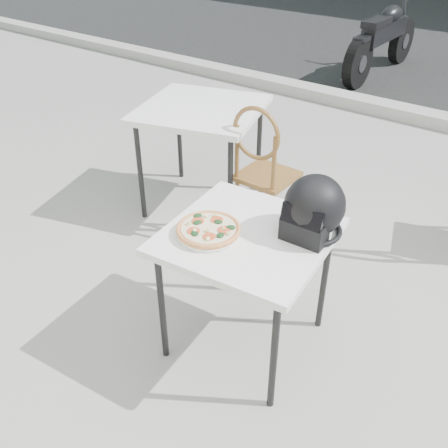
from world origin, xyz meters
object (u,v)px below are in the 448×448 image
Objects in this scene: cafe_chair_side at (262,164)px; plate at (209,233)px; cafe_table_main at (248,244)px; pizza at (209,229)px; helmet at (313,209)px; motorcycle at (383,40)px; cafe_table_side at (201,116)px.

plate is at bearing 110.96° from cafe_chair_side.
pizza is (-0.14, -0.12, 0.09)m from cafe_table_main.
plate is 1.21× the size of helmet.
pizza is at bearing -76.43° from motorcycle.
pizza is 5.14m from motorcycle.
pizza reaches higher than plate.
motorcycle is (-1.14, 5.00, -0.26)m from plate.
helmet is 1.52m from cafe_table_side.
cafe_chair_side is (-0.74, 0.74, -0.29)m from helmet.
helmet is at bearing -71.56° from motorcycle.
cafe_table_main is at bearing 40.38° from plate.
motorcycle is at bearing 104.60° from cafe_table_main.
cafe_table_side is 1.08× the size of cafe_chair_side.
cafe_table_main is at bearing -74.62° from motorcycle.
cafe_table_main is 1.44m from cafe_table_side.
motorcycle reaches higher than plate.
helmet is at bearing 38.53° from plate.
cafe_table_side is (-0.92, 1.08, 0.00)m from plate.
motorcycle is at bearing -78.08° from cafe_chair_side.
cafe_table_main is 0.79× the size of cafe_table_side.
cafe_chair_side is 0.47× the size of motorcycle.
cafe_chair_side is at bearing -5.85° from cafe_table_side.
plate is at bearing -143.85° from helmet.
pizza is at bearing -139.67° from cafe_table_main.
helmet is at bearing 136.02° from cafe_chair_side.
motorcycle is (-1.27, 4.89, -0.19)m from cafe_table_main.
cafe_chair_side reaches higher than plate.
cafe_table_main is at bearing 120.21° from cafe_chair_side.
plate is 0.18× the size of motorcycle.
motorcycle reaches higher than cafe_table_main.
cafe_chair_side is (0.55, -0.06, -0.18)m from cafe_table_side.
pizza is 0.37× the size of cafe_chair_side.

